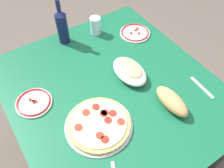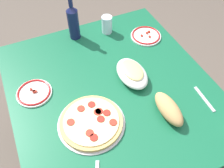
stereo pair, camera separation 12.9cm
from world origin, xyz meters
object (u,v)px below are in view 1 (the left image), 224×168
at_px(baked_pasta_dish, 130,70).
at_px(bread_loaf, 172,101).
at_px(dining_table, 112,100).
at_px(wine_bottle, 62,26).
at_px(water_glass, 95,26).
at_px(side_plate_near, 34,102).
at_px(side_plate_far, 135,33).
at_px(pepperoni_pizza, 99,124).

xyz_separation_m(baked_pasta_dish, bread_loaf, (-0.29, -0.05, -0.00)).
height_order(dining_table, wine_bottle, wine_bottle).
height_order(dining_table, water_glass, water_glass).
bearing_deg(wine_bottle, dining_table, -175.05).
bearing_deg(bread_loaf, wine_bottle, 16.68).
distance_m(water_glass, bread_loaf, 0.72).
height_order(wine_bottle, side_plate_near, wine_bottle).
distance_m(dining_table, baked_pasta_dish, 0.20).
distance_m(side_plate_far, bread_loaf, 0.60).
bearing_deg(bread_loaf, pepperoni_pizza, 74.38).
bearing_deg(baked_pasta_dish, dining_table, 98.88).
bearing_deg(bread_loaf, baked_pasta_dish, 10.67).
height_order(pepperoni_pizza, bread_loaf, bread_loaf).
bearing_deg(pepperoni_pizza, water_glass, -29.74).
xyz_separation_m(pepperoni_pizza, wine_bottle, (0.65, -0.14, 0.10)).
xyz_separation_m(wine_bottle, bread_loaf, (-0.75, -0.23, -0.08)).
bearing_deg(side_plate_far, water_glass, 54.24).
bearing_deg(water_glass, side_plate_near, 119.53).
height_order(baked_pasta_dish, water_glass, water_glass).
distance_m(baked_pasta_dish, side_plate_far, 0.38).
relative_size(baked_pasta_dish, side_plate_near, 1.28).
xyz_separation_m(water_glass, bread_loaf, (-0.72, -0.02, -0.02)).
bearing_deg(water_glass, dining_table, 159.56).
bearing_deg(pepperoni_pizza, bread_loaf, -105.62).
xyz_separation_m(wine_bottle, water_glass, (-0.04, -0.21, -0.06)).
bearing_deg(pepperoni_pizza, baked_pasta_dish, -59.64).
relative_size(side_plate_near, bread_loaf, 0.88).
bearing_deg(baked_pasta_dish, bread_loaf, -169.33).
bearing_deg(water_glass, wine_bottle, 79.98).
xyz_separation_m(pepperoni_pizza, side_plate_far, (0.46, -0.56, -0.01)).
distance_m(side_plate_near, bread_loaf, 0.70).
height_order(side_plate_near, side_plate_far, same).
bearing_deg(dining_table, side_plate_near, 71.35).
relative_size(dining_table, side_plate_far, 5.99).
height_order(wine_bottle, side_plate_far, wine_bottle).
relative_size(dining_table, water_glass, 10.16).
distance_m(wine_bottle, side_plate_near, 0.51).
height_order(dining_table, baked_pasta_dish, baked_pasta_dish).
bearing_deg(bread_loaf, side_plate_far, -19.16).
bearing_deg(side_plate_far, wine_bottle, 65.82).
bearing_deg(water_glass, pepperoni_pizza, 150.26).
relative_size(wine_bottle, water_glass, 2.55).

